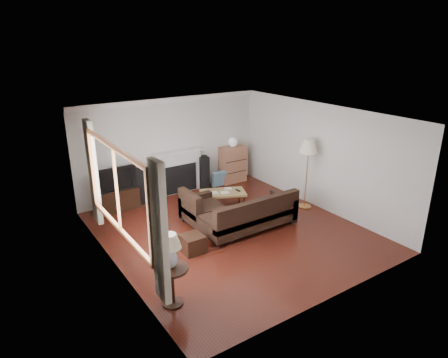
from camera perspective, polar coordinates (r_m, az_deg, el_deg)
room at (r=8.07m, az=1.18°, el=0.40°), size 5.10×5.60×2.54m
window at (r=6.77m, az=-15.08°, el=-1.53°), size 0.12×2.74×1.54m
curtain_near at (r=5.54m, az=-9.16°, el=-7.69°), size 0.10×0.35×2.10m
curtain_far at (r=8.21m, az=-18.19°, el=0.82°), size 0.10×0.35×2.10m
fireplace at (r=10.51m, az=-6.42°, el=1.07°), size 1.40×0.26×1.15m
tv_stand at (r=9.85m, az=-15.15°, el=-2.81°), size 1.03×0.46×0.51m
television at (r=9.66m, az=-15.43°, el=0.16°), size 0.99×0.13×0.57m
speaker_left at (r=10.00m, az=-12.31°, el=-0.77°), size 0.29×0.34×0.99m
speaker_right at (r=10.79m, az=-2.93°, el=0.95°), size 0.30×0.34×0.89m
bookshelf at (r=11.24m, az=1.24°, el=2.12°), size 0.75×0.36×1.03m
globe_lamp at (r=11.06m, az=1.27°, el=5.29°), size 0.25×0.25×0.25m
sectional_sofa at (r=8.53m, az=3.57°, el=-4.91°), size 2.30×1.68×0.74m
coffee_table at (r=9.61m, az=-0.16°, el=-2.97°), size 1.21×0.95×0.42m
footstool at (r=7.77m, az=-4.53°, el=-9.19°), size 0.41×0.41×0.34m
floor_lamp at (r=9.63m, az=11.72°, el=0.66°), size 0.53×0.53×1.68m
side_table at (r=6.36m, az=-7.43°, el=-14.91°), size 0.53×0.53×0.66m
table_lamp at (r=6.04m, az=-7.68°, el=-10.19°), size 0.34×0.34×0.55m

